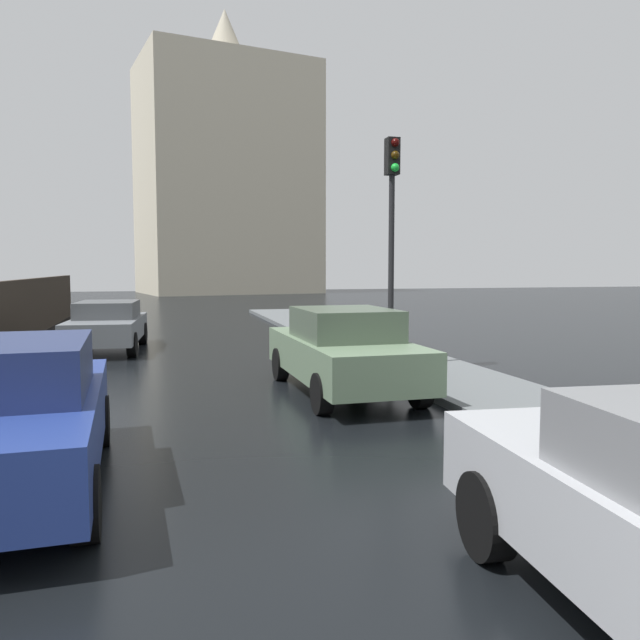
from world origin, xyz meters
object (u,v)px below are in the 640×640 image
object	(u,v)px
car_green_near_kerb	(343,350)
car_blue_far_lane	(2,416)
traffic_light	(392,210)
car_grey_mid_road	(107,325)

from	to	relation	value
car_green_near_kerb	car_blue_far_lane	distance (m)	6.04
car_green_near_kerb	traffic_light	world-z (taller)	traffic_light
car_green_near_kerb	traffic_light	xyz separation A→B (m)	(1.59, 1.82, 2.63)
car_grey_mid_road	car_blue_far_lane	distance (m)	10.89
car_grey_mid_road	traffic_light	bearing A→B (deg)	143.49
car_blue_far_lane	traffic_light	distance (m)	8.84
car_green_near_kerb	traffic_light	bearing A→B (deg)	47.67
car_grey_mid_road	car_blue_far_lane	world-z (taller)	car_blue_far_lane
car_blue_far_lane	traffic_light	size ratio (longest dim) A/B	0.93
car_grey_mid_road	traffic_light	world-z (taller)	traffic_light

